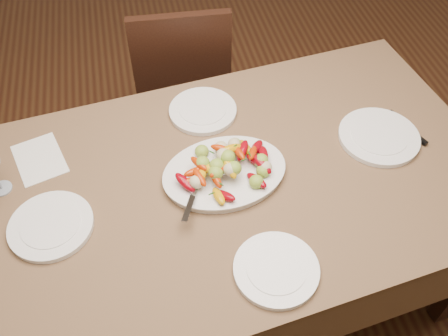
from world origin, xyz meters
The scene contains 12 objects.
floor centered at (0.00, 0.00, 0.00)m, with size 6.00×6.00×0.00m, color #3B2011.
dining_table centered at (0.12, 0.00, 0.38)m, with size 1.84×1.04×0.76m, color brown.
chair_far centered at (0.09, 0.89, 0.47)m, with size 0.42×0.42×0.95m, color black, non-canonical shape.
serving_platter centered at (0.12, 0.02, 0.77)m, with size 0.40×0.30×0.02m, color white.
roasted_vegetables centered at (0.12, 0.02, 0.83)m, with size 0.33×0.22×0.09m, color maroon, non-canonical shape.
serving_spoon centered at (0.06, -0.03, 0.81)m, with size 0.28×0.06×0.03m, color #9EA0A8, non-canonical shape.
plate_left centered at (-0.44, -0.07, 0.77)m, with size 0.26×0.26×0.02m, color white.
plate_right centered at (0.69, 0.08, 0.77)m, with size 0.29×0.29×0.02m, color white.
plate_far centered at (0.11, 0.34, 0.77)m, with size 0.25×0.25×0.02m, color white.
plate_near centered at (0.19, -0.36, 0.77)m, with size 0.25×0.25×0.02m, color white.
menu_card centered at (-0.49, 0.23, 0.76)m, with size 0.15×0.21×0.00m, color silver.
table_knife centered at (0.82, 0.09, 0.76)m, with size 0.02×0.20×0.01m, color #9EA0A8, non-canonical shape.
Camera 1 is at (-0.10, -1.02, 2.03)m, focal length 40.00 mm.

